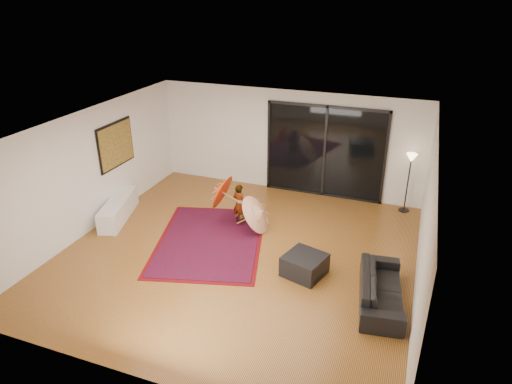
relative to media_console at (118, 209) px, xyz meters
The scene contains 17 objects.
floor 3.30m from the media_console, ahead, with size 7.00×7.00×0.00m, color #A56C2D.
ceiling 4.11m from the media_console, ahead, with size 7.00×7.00×0.00m, color white.
wall_back 4.56m from the media_console, 42.72° to the left, with size 7.00×7.00×0.00m, color silver.
wall_front 5.27m from the media_console, 50.90° to the right, with size 7.00×7.00×0.00m, color silver.
wall_left 1.24m from the media_console, 116.59° to the right, with size 7.00×7.00×0.00m, color silver.
wall_right 6.86m from the media_console, ahead, with size 7.00×7.00×0.00m, color silver.
sliding_door 5.27m from the media_console, 34.94° to the left, with size 3.06×0.07×2.40m.
painting 1.51m from the media_console, 113.13° to the left, with size 0.04×1.28×1.08m.
media_console is the anchor object (origin of this frame).
speaker 0.07m from the media_console, 90.00° to the right, with size 0.31×0.31×0.35m, color #424244.
persian_rug 2.52m from the media_console, ahead, with size 2.96×3.59×0.02m.
sofa 6.29m from the media_console, ahead, with size 1.84×0.72×0.54m, color black.
ottoman 4.79m from the media_console, ahead, with size 0.71×0.71×0.41m, color black.
floor_lamp 6.98m from the media_console, 23.42° to the left, with size 0.25×0.25×1.48m.
child 2.91m from the media_console, 14.98° to the left, with size 0.36×0.24×0.98m, color #999999.
parasol_orange 2.41m from the media_console, 17.27° to the left, with size 0.49×0.84×0.87m.
parasol_white 3.46m from the media_console, ahead, with size 0.68×0.92×0.97m.
Camera 1 is at (3.15, -7.42, 5.11)m, focal length 32.00 mm.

